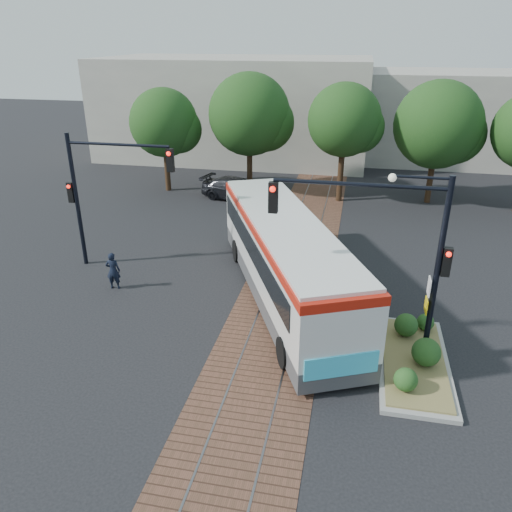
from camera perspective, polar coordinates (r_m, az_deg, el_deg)
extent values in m
plane|color=black|center=(18.10, 1.87, -8.63)|extent=(120.00, 120.00, 0.00)
cube|color=brown|center=(21.53, 3.72, -2.96)|extent=(3.60, 40.00, 0.01)
cube|color=slate|center=(21.63, 1.75, -2.76)|extent=(0.06, 40.00, 0.01)
cube|color=slate|center=(21.45, 5.70, -3.11)|extent=(0.06, 40.00, 0.01)
cylinder|color=#382314|center=(34.47, -10.12, 9.71)|extent=(0.36, 0.36, 2.86)
sphere|color=#113614|center=(33.86, -10.50, 14.76)|extent=(4.40, 4.40, 4.40)
cylinder|color=#382314|center=(33.60, -0.73, 9.94)|extent=(0.36, 0.36, 3.12)
sphere|color=#113614|center=(32.92, -0.76, 15.88)|extent=(5.20, 5.20, 5.20)
cylinder|color=#382314|center=(32.07, 9.62, 9.16)|extent=(0.36, 0.36, 3.39)
sphere|color=#113614|center=(31.39, 10.06, 15.06)|extent=(4.40, 4.40, 4.40)
cylinder|color=#382314|center=(33.20, 19.26, 8.19)|extent=(0.36, 0.36, 2.86)
sphere|color=#113614|center=(32.52, 20.09, 13.90)|extent=(5.20, 5.20, 5.20)
cube|color=#ADA899|center=(44.66, -2.11, 16.65)|extent=(22.00, 12.00, 8.00)
cube|color=#ADA899|center=(46.43, 24.16, 14.32)|extent=(18.00, 10.00, 7.00)
cube|color=#404042|center=(20.06, 3.25, -3.30)|extent=(7.35, 12.27, 0.72)
cube|color=silver|center=(19.48, 3.34, 0.18)|extent=(7.37, 12.28, 1.95)
cube|color=black|center=(19.63, 3.12, 1.35)|extent=(6.93, 11.18, 0.92)
cube|color=#B51C0D|center=(19.05, 3.42, 3.28)|extent=(7.41, 12.30, 0.31)
cube|color=silver|center=(18.98, 3.44, 3.86)|extent=(7.13, 11.87, 0.14)
cube|color=black|center=(14.28, 9.85, -7.88)|extent=(1.55, 0.78, 0.92)
cube|color=#38BCE0|center=(14.83, 9.76, -12.26)|extent=(2.08, 0.98, 0.72)
cube|color=orange|center=(19.24, 7.94, -2.36)|extent=(1.94, 4.24, 1.13)
cylinder|color=black|center=(16.17, 3.35, -10.92)|extent=(0.75, 1.08, 1.02)
cylinder|color=black|center=(16.87, 11.20, -9.75)|extent=(0.75, 1.08, 1.02)
cylinder|color=black|center=(23.27, -2.09, 0.61)|extent=(0.75, 1.08, 1.02)
cylinder|color=black|center=(23.76, 3.51, 1.09)|extent=(0.75, 1.08, 1.02)
cube|color=gray|center=(17.20, 17.55, -11.55)|extent=(2.20, 5.20, 0.15)
cube|color=olive|center=(17.14, 17.59, -11.24)|extent=(1.90, 4.80, 0.08)
sphere|color=#1E4719|center=(15.57, 16.75, -13.33)|extent=(0.70, 0.70, 0.70)
sphere|color=#1E4719|center=(16.75, 18.89, -10.31)|extent=(0.90, 0.90, 0.90)
sphere|color=#1E4719|center=(18.05, 16.79, -7.52)|extent=(0.80, 0.80, 0.80)
sphere|color=#1E4719|center=(18.62, 18.80, -7.13)|extent=(0.60, 0.60, 0.60)
cylinder|color=black|center=(15.87, 19.96, -1.89)|extent=(0.18, 0.18, 6.00)
cylinder|color=black|center=(14.76, 11.71, 8.01)|extent=(5.00, 0.12, 0.12)
cube|color=black|center=(15.11, 1.98, 6.70)|extent=(0.28, 0.22, 0.95)
sphere|color=#FF190C|center=(14.89, 1.91, 7.64)|extent=(0.18, 0.18, 0.18)
cube|color=black|center=(15.75, 20.95, -0.64)|extent=(0.26, 0.20, 0.90)
sphere|color=#FF190C|center=(15.52, 21.17, 0.17)|extent=(0.16, 0.16, 0.16)
cube|color=white|center=(15.91, 19.17, -3.32)|extent=(0.04, 0.45, 0.55)
cube|color=yellow|center=(16.20, 18.86, -5.36)|extent=(0.04, 0.45, 0.45)
cylinder|color=black|center=(14.79, 18.46, 8.52)|extent=(1.60, 0.08, 0.08)
sphere|color=silver|center=(14.73, 15.33, 8.63)|extent=(0.24, 0.24, 0.24)
cylinder|color=black|center=(23.49, -19.78, 5.88)|extent=(0.18, 0.18, 6.00)
cylinder|color=black|center=(21.78, -15.55, 12.18)|extent=(4.50, 0.12, 0.12)
cube|color=black|center=(20.99, -9.78, 10.73)|extent=(0.28, 0.22, 0.95)
sphere|color=#FF190C|center=(20.79, -9.98, 11.44)|extent=(0.18, 0.18, 0.18)
cube|color=black|center=(23.49, -20.38, 6.82)|extent=(0.26, 0.20, 0.90)
sphere|color=#FF190C|center=(23.31, -20.65, 7.43)|extent=(0.16, 0.16, 0.16)
imported|color=black|center=(21.47, -16.02, -1.62)|extent=(0.64, 0.47, 1.61)
imported|color=black|center=(32.14, -2.18, 7.65)|extent=(5.08, 3.10, 1.38)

